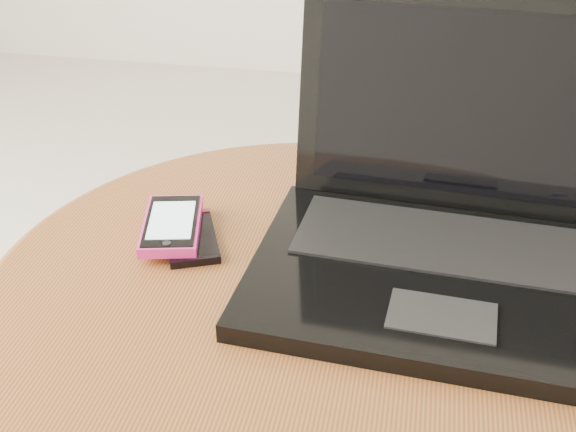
# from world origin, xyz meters

# --- Properties ---
(table) EXTENTS (0.70, 0.70, 0.55)m
(table) POSITION_xyz_m (0.06, -0.10, 0.43)
(table) COLOR #582D1A
(table) RESTS_ON ground
(laptop) EXTENTS (0.42, 0.35, 0.26)m
(laptop) POSITION_xyz_m (0.20, -0.04, 0.60)
(laptop) COLOR black
(laptop) RESTS_ON table
(phone_black) EXTENTS (0.09, 0.12, 0.01)m
(phone_black) POSITION_xyz_m (-0.09, -0.05, 0.56)
(phone_black) COLOR black
(phone_black) RESTS_ON table
(phone_pink) EXTENTS (0.09, 0.13, 0.01)m
(phone_pink) POSITION_xyz_m (-0.11, -0.05, 0.57)
(phone_pink) COLOR #E7298C
(phone_pink) RESTS_ON phone_black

